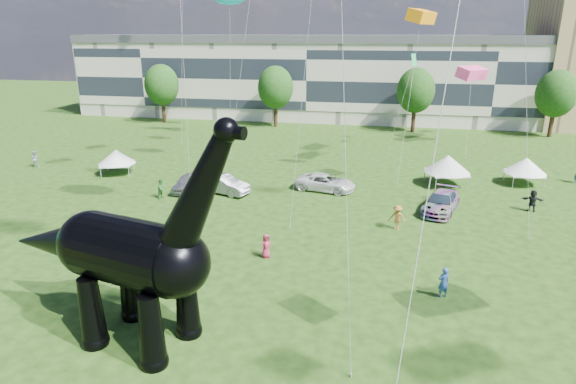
# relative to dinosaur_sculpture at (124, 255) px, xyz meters

# --- Properties ---
(ground) EXTENTS (220.00, 220.00, 0.00)m
(ground) POSITION_rel_dinosaur_sculpture_xyz_m (6.71, -0.41, -4.18)
(ground) COLOR #16330C
(ground) RESTS_ON ground
(terrace_row) EXTENTS (78.00, 11.00, 12.00)m
(terrace_row) POSITION_rel_dinosaur_sculpture_xyz_m (-1.29, 61.59, 1.82)
(terrace_row) COLOR beige
(terrace_row) RESTS_ON ground
(tree_far_left) EXTENTS (5.20, 5.20, 9.44)m
(tree_far_left) POSITION_rel_dinosaur_sculpture_xyz_m (-23.29, 52.59, 2.12)
(tree_far_left) COLOR #382314
(tree_far_left) RESTS_ON ground
(tree_mid_left) EXTENTS (5.20, 5.20, 9.44)m
(tree_mid_left) POSITION_rel_dinosaur_sculpture_xyz_m (-5.29, 52.59, 2.12)
(tree_mid_left) COLOR #382314
(tree_mid_left) RESTS_ON ground
(tree_mid_right) EXTENTS (5.20, 5.20, 9.44)m
(tree_mid_right) POSITION_rel_dinosaur_sculpture_xyz_m (14.71, 52.59, 2.12)
(tree_mid_right) COLOR #382314
(tree_mid_right) RESTS_ON ground
(tree_far_right) EXTENTS (5.20, 5.20, 9.44)m
(tree_far_right) POSITION_rel_dinosaur_sculpture_xyz_m (32.71, 52.59, 2.12)
(tree_far_right) COLOR #382314
(tree_far_right) RESTS_ON ground
(dinosaur_sculpture) EXTENTS (13.54, 5.26, 11.06)m
(dinosaur_sculpture) POSITION_rel_dinosaur_sculpture_xyz_m (0.00, 0.00, 0.00)
(dinosaur_sculpture) COLOR black
(dinosaur_sculpture) RESTS_ON ground
(car_silver) EXTENTS (1.90, 4.49, 1.51)m
(car_silver) POSITION_rel_dinosaur_sculpture_xyz_m (-6.01, 20.98, -3.42)
(car_silver) COLOR #ACADB1
(car_silver) RESTS_ON ground
(car_grey) EXTENTS (5.13, 3.24, 1.60)m
(car_grey) POSITION_rel_dinosaur_sculpture_xyz_m (-2.69, 20.94, -3.38)
(car_grey) COLOR gray
(car_grey) RESTS_ON ground
(car_white) EXTENTS (5.65, 3.37, 1.47)m
(car_white) POSITION_rel_dinosaur_sculpture_xyz_m (5.98, 23.47, -3.44)
(car_white) COLOR silver
(car_white) RESTS_ON ground
(car_dark) EXTENTS (3.68, 5.83, 1.57)m
(car_dark) POSITION_rel_dinosaur_sculpture_xyz_m (15.58, 19.92, -3.39)
(car_dark) COLOR #595960
(car_dark) RESTS_ON ground
(gazebo_near) EXTENTS (5.03, 5.03, 2.86)m
(gazebo_near) POSITION_rel_dinosaur_sculpture_xyz_m (16.71, 27.27, -2.17)
(gazebo_near) COLOR silver
(gazebo_near) RESTS_ON ground
(gazebo_far) EXTENTS (3.92, 3.92, 2.56)m
(gazebo_far) POSITION_rel_dinosaur_sculpture_xyz_m (23.82, 28.96, -2.38)
(gazebo_far) COLOR white
(gazebo_far) RESTS_ON ground
(gazebo_left) EXTENTS (4.54, 4.54, 2.50)m
(gazebo_left) POSITION_rel_dinosaur_sculpture_xyz_m (-15.03, 24.52, -2.42)
(gazebo_left) COLOR silver
(gazebo_left) RESTS_ON ground
(visitors) EXTENTS (54.71, 36.83, 1.86)m
(visitors) POSITION_rel_dinosaur_sculpture_xyz_m (6.06, 14.57, -3.30)
(visitors) COLOR #2F732E
(visitors) RESTS_ON ground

